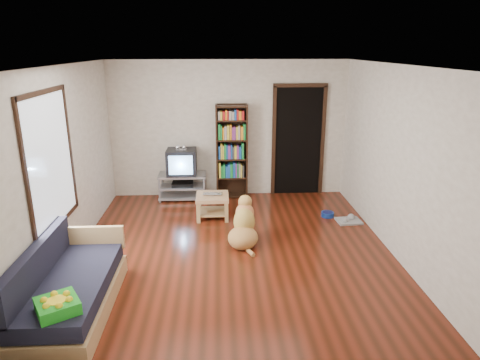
{
  "coord_description": "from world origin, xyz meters",
  "views": [
    {
      "loc": [
        -0.21,
        -5.6,
        2.83
      ],
      "look_at": [
        0.11,
        0.53,
        0.9
      ],
      "focal_mm": 32.0,
      "sensor_mm": 36.0,
      "label": 1
    }
  ],
  "objects_px": {
    "green_cushion": "(57,306)",
    "coffee_table": "(212,202)",
    "laptop": "(212,195)",
    "dog_bowl": "(327,214)",
    "crt_tv": "(182,161)",
    "tv_stand": "(183,185)",
    "bookshelf": "(232,147)",
    "dog": "(244,227)",
    "sofa": "(69,290)",
    "grey_rag": "(349,221)"
  },
  "relations": [
    {
      "from": "tv_stand",
      "to": "bookshelf",
      "type": "xyz_separation_m",
      "value": [
        0.95,
        0.09,
        0.73
      ]
    },
    {
      "from": "green_cushion",
      "to": "tv_stand",
      "type": "bearing_deg",
      "value": 47.1
    },
    {
      "from": "grey_rag",
      "to": "coffee_table",
      "type": "distance_m",
      "value": 2.33
    },
    {
      "from": "dog_bowl",
      "to": "dog",
      "type": "xyz_separation_m",
      "value": [
        -1.51,
        -0.96,
        0.22
      ]
    },
    {
      "from": "bookshelf",
      "to": "dog",
      "type": "xyz_separation_m",
      "value": [
        0.11,
        -2.1,
        -0.74
      ]
    },
    {
      "from": "dog_bowl",
      "to": "bookshelf",
      "type": "bearing_deg",
      "value": 144.86
    },
    {
      "from": "green_cushion",
      "to": "bookshelf",
      "type": "height_order",
      "value": "bookshelf"
    },
    {
      "from": "crt_tv",
      "to": "dog",
      "type": "bearing_deg",
      "value": -62.44
    },
    {
      "from": "dog_bowl",
      "to": "grey_rag",
      "type": "distance_m",
      "value": 0.39
    },
    {
      "from": "crt_tv",
      "to": "dog",
      "type": "height_order",
      "value": "crt_tv"
    },
    {
      "from": "green_cushion",
      "to": "coffee_table",
      "type": "distance_m",
      "value": 3.61
    },
    {
      "from": "green_cushion",
      "to": "sofa",
      "type": "height_order",
      "value": "sofa"
    },
    {
      "from": "grey_rag",
      "to": "tv_stand",
      "type": "distance_m",
      "value": 3.16
    },
    {
      "from": "grey_rag",
      "to": "laptop",
      "type": "bearing_deg",
      "value": 172.45
    },
    {
      "from": "dog",
      "to": "laptop",
      "type": "bearing_deg",
      "value": 115.27
    },
    {
      "from": "laptop",
      "to": "dog_bowl",
      "type": "bearing_deg",
      "value": 4.79
    },
    {
      "from": "coffee_table",
      "to": "crt_tv",
      "type": "bearing_deg",
      "value": 120.5
    },
    {
      "from": "green_cushion",
      "to": "coffee_table",
      "type": "bearing_deg",
      "value": 34.96
    },
    {
      "from": "laptop",
      "to": "sofa",
      "type": "relative_size",
      "value": 0.18
    },
    {
      "from": "dog",
      "to": "bookshelf",
      "type": "bearing_deg",
      "value": 92.93
    },
    {
      "from": "green_cushion",
      "to": "tv_stand",
      "type": "relative_size",
      "value": 0.4
    },
    {
      "from": "dog_bowl",
      "to": "sofa",
      "type": "xyz_separation_m",
      "value": [
        -3.55,
        -2.58,
        0.22
      ]
    },
    {
      "from": "tv_stand",
      "to": "laptop",
      "type": "bearing_deg",
      "value": -59.7
    },
    {
      "from": "tv_stand",
      "to": "coffee_table",
      "type": "relative_size",
      "value": 1.64
    },
    {
      "from": "coffee_table",
      "to": "tv_stand",
      "type": "bearing_deg",
      "value": 121.07
    },
    {
      "from": "bookshelf",
      "to": "sofa",
      "type": "relative_size",
      "value": 1.0
    },
    {
      "from": "laptop",
      "to": "dog_bowl",
      "type": "relative_size",
      "value": 1.5
    },
    {
      "from": "dog_bowl",
      "to": "tv_stand",
      "type": "bearing_deg",
      "value": 157.83
    },
    {
      "from": "crt_tv",
      "to": "tv_stand",
      "type": "bearing_deg",
      "value": -90.0
    },
    {
      "from": "dog_bowl",
      "to": "bookshelf",
      "type": "distance_m",
      "value": 2.2
    },
    {
      "from": "sofa",
      "to": "laptop",
      "type": "bearing_deg",
      "value": 59.47
    },
    {
      "from": "dog",
      "to": "sofa",
      "type": "bearing_deg",
      "value": -141.31
    },
    {
      "from": "tv_stand",
      "to": "bookshelf",
      "type": "height_order",
      "value": "bookshelf"
    },
    {
      "from": "green_cushion",
      "to": "sofa",
      "type": "distance_m",
      "value": 0.69
    },
    {
      "from": "laptop",
      "to": "coffee_table",
      "type": "bearing_deg",
      "value": 96.33
    },
    {
      "from": "laptop",
      "to": "crt_tv",
      "type": "height_order",
      "value": "crt_tv"
    },
    {
      "from": "coffee_table",
      "to": "dog",
      "type": "relative_size",
      "value": 0.62
    },
    {
      "from": "dog_bowl",
      "to": "tv_stand",
      "type": "distance_m",
      "value": 2.79
    },
    {
      "from": "laptop",
      "to": "dog_bowl",
      "type": "distance_m",
      "value": 2.03
    },
    {
      "from": "grey_rag",
      "to": "sofa",
      "type": "distance_m",
      "value": 4.5
    },
    {
      "from": "laptop",
      "to": "dog",
      "type": "relative_size",
      "value": 0.37
    },
    {
      "from": "laptop",
      "to": "coffee_table",
      "type": "relative_size",
      "value": 0.6
    },
    {
      "from": "crt_tv",
      "to": "dog",
      "type": "relative_size",
      "value": 0.66
    },
    {
      "from": "bookshelf",
      "to": "dog",
      "type": "relative_size",
      "value": 2.05
    },
    {
      "from": "green_cushion",
      "to": "sofa",
      "type": "xyz_separation_m",
      "value": [
        -0.12,
        0.64,
        -0.22
      ]
    },
    {
      "from": "grey_rag",
      "to": "dog",
      "type": "distance_m",
      "value": 1.96
    },
    {
      "from": "crt_tv",
      "to": "sofa",
      "type": "height_order",
      "value": "crt_tv"
    },
    {
      "from": "tv_stand",
      "to": "crt_tv",
      "type": "height_order",
      "value": "crt_tv"
    },
    {
      "from": "dog_bowl",
      "to": "crt_tv",
      "type": "xyz_separation_m",
      "value": [
        -2.57,
        1.07,
        0.7
      ]
    },
    {
      "from": "tv_stand",
      "to": "bookshelf",
      "type": "relative_size",
      "value": 0.5
    }
  ]
}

